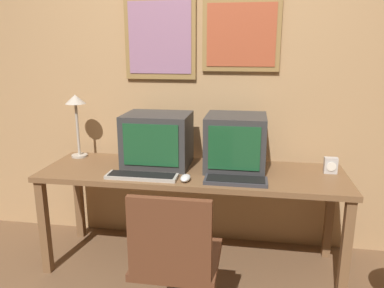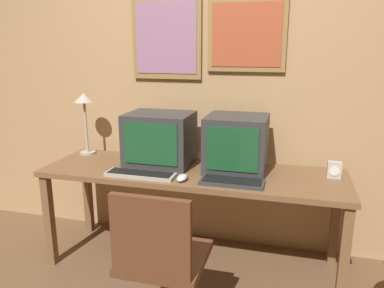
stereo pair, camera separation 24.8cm
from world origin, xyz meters
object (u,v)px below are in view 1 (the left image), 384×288
object	(u,v)px
desk_lamp	(76,109)
desk_clock	(331,165)
monitor_left	(158,140)
monitor_right	(236,142)
mouse_near_keyboard	(185,178)
office_chair	(176,276)
keyboard_main	(142,176)
keyboard_side	(236,180)

from	to	relation	value
desk_lamp	desk_clock	bearing A→B (deg)	-3.03
monitor_left	desk_lamp	world-z (taller)	desk_lamp
monitor_left	desk_clock	distance (m)	1.18
monitor_right	mouse_near_keyboard	world-z (taller)	monitor_right
monitor_right	office_chair	world-z (taller)	monitor_right
mouse_near_keyboard	desk_lamp	world-z (taller)	desk_lamp
keyboard_main	monitor_left	bearing A→B (deg)	83.15
desk_clock	keyboard_side	bearing A→B (deg)	-155.34
keyboard_main	mouse_near_keyboard	size ratio (longest dim) A/B	3.93
keyboard_main	office_chair	xyz separation A→B (m)	(0.33, -0.53, -0.34)
monitor_right	keyboard_main	size ratio (longest dim) A/B	0.87
office_chair	mouse_near_keyboard	bearing A→B (deg)	94.80
keyboard_main	keyboard_side	xyz separation A→B (m)	(0.60, 0.01, 0.00)
monitor_left	monitor_right	bearing A→B (deg)	0.81
monitor_right	desk_clock	distance (m)	0.64
desk_clock	office_chair	size ratio (longest dim) A/B	0.12
monitor_right	keyboard_side	world-z (taller)	monitor_right
keyboard_main	desk_lamp	bearing A→B (deg)	147.33
keyboard_main	keyboard_side	distance (m)	0.60
monitor_right	keyboard_side	xyz separation A→B (m)	(0.02, -0.28, -0.17)
keyboard_side	mouse_near_keyboard	bearing A→B (deg)	-176.10
monitor_right	monitor_left	bearing A→B (deg)	-179.19
monitor_right	desk_clock	bearing A→B (deg)	0.08
keyboard_side	desk_lamp	xyz separation A→B (m)	(-1.21, 0.38, 0.36)
keyboard_side	desk_clock	xyz separation A→B (m)	(0.61, 0.28, 0.04)
keyboard_side	desk_lamp	bearing A→B (deg)	162.68
mouse_near_keyboard	desk_clock	world-z (taller)	desk_clock
monitor_right	desk_clock	xyz separation A→B (m)	(0.63, 0.00, -0.13)
keyboard_main	keyboard_side	size ratio (longest dim) A/B	1.18
desk_clock	office_chair	distance (m)	1.26
monitor_right	keyboard_side	distance (m)	0.33
office_chair	monitor_right	bearing A→B (deg)	73.20
keyboard_main	office_chair	world-z (taller)	office_chair
keyboard_side	mouse_near_keyboard	size ratio (longest dim) A/B	3.33
keyboard_main	desk_lamp	distance (m)	0.81
desk_lamp	mouse_near_keyboard	bearing A→B (deg)	-23.96
office_chair	monitor_left	bearing A→B (deg)	109.86
keyboard_side	office_chair	xyz separation A→B (m)	(-0.27, -0.54, -0.34)
desk_clock	mouse_near_keyboard	bearing A→B (deg)	-161.90
desk_clock	desk_lamp	bearing A→B (deg)	176.97
monitor_right	mouse_near_keyboard	distance (m)	0.45
desk_lamp	monitor_left	bearing A→B (deg)	-9.23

